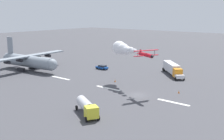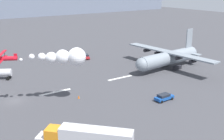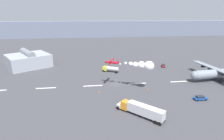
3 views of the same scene
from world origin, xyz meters
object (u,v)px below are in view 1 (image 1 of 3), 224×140
at_px(semi_truck_orange, 172,68).
at_px(traffic_cone_near, 179,92).
at_px(fuel_tanker_truck, 87,107).
at_px(cargo_transport_plane, 31,61).
at_px(traffic_cone_far, 115,81).
at_px(stunt_biplane_red, 123,49).
at_px(followme_car_yellow, 102,67).

height_order(semi_truck_orange, traffic_cone_near, semi_truck_orange).
bearing_deg(semi_truck_orange, fuel_tanker_truck, 94.83).
distance_m(cargo_transport_plane, traffic_cone_far, 33.67).
height_order(stunt_biplane_red, semi_truck_orange, stunt_biplane_red).
bearing_deg(semi_truck_orange, traffic_cone_far, 65.89).
bearing_deg(fuel_tanker_truck, semi_truck_orange, -85.17).
xyz_separation_m(cargo_transport_plane, followme_car_yellow, (-17.80, -17.53, -2.63)).
xyz_separation_m(stunt_biplane_red, followme_car_yellow, (18.34, -12.05, -9.30)).
bearing_deg(cargo_transport_plane, fuel_tanker_truck, 157.24).
xyz_separation_m(cargo_transport_plane, semi_truck_orange, (-41.68, -25.12, -1.31)).
height_order(cargo_transport_plane, traffic_cone_far, cargo_transport_plane).
bearing_deg(fuel_tanker_truck, followme_car_yellow, -52.96).
xyz_separation_m(semi_truck_orange, traffic_cone_far, (8.65, 19.33, -1.76)).
height_order(semi_truck_orange, traffic_cone_far, semi_truck_orange).
bearing_deg(stunt_biplane_red, cargo_transport_plane, 8.63).
height_order(semi_truck_orange, followme_car_yellow, semi_truck_orange).
distance_m(stunt_biplane_red, semi_truck_orange, 21.91).
relative_size(cargo_transport_plane, traffic_cone_far, 43.22).
bearing_deg(traffic_cone_far, stunt_biplane_red, 174.34).
bearing_deg(cargo_transport_plane, traffic_cone_near, -172.80).
height_order(stunt_biplane_red, traffic_cone_far, stunt_biplane_red).
bearing_deg(traffic_cone_near, traffic_cone_far, 2.58).
xyz_separation_m(cargo_transport_plane, traffic_cone_near, (-52.93, -6.69, -3.07)).
xyz_separation_m(followme_car_yellow, traffic_cone_near, (-35.13, 10.84, -0.44)).
height_order(followme_car_yellow, traffic_cone_near, followme_car_yellow).
xyz_separation_m(fuel_tanker_truck, followme_car_yellow, (27.61, -36.58, -0.92)).
distance_m(fuel_tanker_truck, traffic_cone_near, 26.85).
height_order(fuel_tanker_truck, traffic_cone_near, fuel_tanker_truck).
xyz_separation_m(fuel_tanker_truck, traffic_cone_far, (12.38, -24.85, -1.36)).
relative_size(cargo_transport_plane, semi_truck_orange, 2.48).
xyz_separation_m(semi_truck_orange, fuel_tanker_truck, (-3.73, 44.17, -0.40)).
xyz_separation_m(stunt_biplane_red, fuel_tanker_truck, (-9.27, 24.54, -8.38)).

